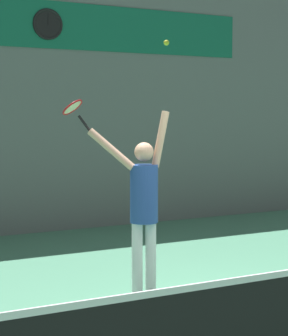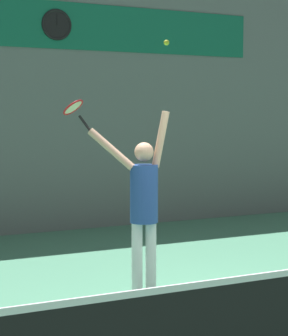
{
  "view_description": "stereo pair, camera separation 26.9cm",
  "coord_description": "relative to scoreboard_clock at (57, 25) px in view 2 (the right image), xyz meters",
  "views": [
    {
      "loc": [
        -3.69,
        -4.96,
        2.15
      ],
      "look_at": [
        -0.41,
        1.39,
        1.53
      ],
      "focal_mm": 65.0,
      "sensor_mm": 36.0,
      "label": 1
    },
    {
      "loc": [
        -3.45,
        -5.07,
        2.15
      ],
      "look_at": [
        -0.41,
        1.39,
        1.53
      ],
      "focal_mm": 65.0,
      "sensor_mm": 36.0,
      "label": 2
    }
  ],
  "objects": [
    {
      "name": "tennis_ball",
      "position": [
        -0.04,
        -4.4,
        -0.79
      ],
      "size": [
        0.06,
        0.06,
        0.06
      ],
      "color": "#CCDB2D"
    },
    {
      "name": "scoreboard_clock",
      "position": [
        0.0,
        0.0,
        0.0
      ],
      "size": [
        0.56,
        0.05,
        0.56
      ],
      "color": "black"
    },
    {
      "name": "back_wall",
      "position": [
        0.13,
        0.08,
        -1.28
      ],
      "size": [
        18.0,
        0.1,
        5.0
      ],
      "color": "slate",
      "rests_on": "ground_plane"
    },
    {
      "name": "ground_plane",
      "position": [
        0.13,
        -5.69,
        -3.78
      ],
      "size": [
        18.0,
        18.0,
        0.0
      ],
      "primitive_type": "plane",
      "color": "#4C8C6B"
    },
    {
      "name": "tennis_player",
      "position": [
        -0.29,
        -4.3,
        -2.64
      ],
      "size": [
        0.91,
        0.55,
        2.2
      ],
      "color": "white",
      "rests_on": "ground_plane"
    },
    {
      "name": "tennis_racket",
      "position": [
        -0.97,
        -3.82,
        -1.56
      ],
      "size": [
        0.37,
        0.37,
        0.39
      ],
      "color": "black"
    },
    {
      "name": "sponsor_banner",
      "position": [
        0.13,
        0.02,
        -0.0
      ],
      "size": [
        7.85,
        0.02,
        0.85
      ],
      "color": "#146B4C"
    }
  ]
}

